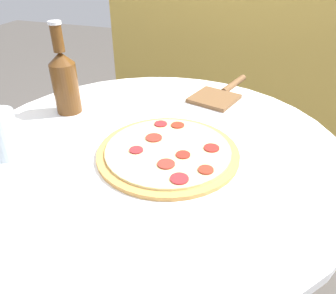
% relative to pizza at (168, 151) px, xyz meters
% --- Properties ---
extents(table, '(0.93, 0.93, 0.71)m').
position_rel_pizza_xyz_m(table, '(-0.05, 0.03, -0.20)').
color(table, white).
rests_on(table, ground_plane).
extents(pizza, '(0.33, 0.33, 0.02)m').
position_rel_pizza_xyz_m(pizza, '(0.00, 0.00, 0.00)').
color(pizza, '#C68E47').
rests_on(pizza, table).
extents(beer_bottle, '(0.07, 0.07, 0.25)m').
position_rel_pizza_xyz_m(beer_bottle, '(-0.35, 0.12, 0.09)').
color(beer_bottle, '#563314').
rests_on(beer_bottle, table).
extents(pizza_paddle, '(0.16, 0.30, 0.02)m').
position_rel_pizza_xyz_m(pizza_paddle, '(0.05, 0.38, -0.00)').
color(pizza_paddle, brown).
rests_on(pizza_paddle, table).
extents(drinking_glass, '(0.07, 0.07, 0.11)m').
position_rel_pizza_xyz_m(drinking_glass, '(-0.35, -0.12, 0.05)').
color(drinking_glass, '#ADBCC6').
rests_on(drinking_glass, table).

